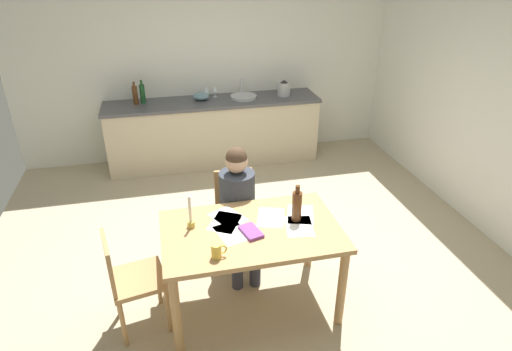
{
  "coord_description": "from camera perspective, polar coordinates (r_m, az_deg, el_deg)",
  "views": [
    {
      "loc": [
        -0.7,
        -3.4,
        2.68
      ],
      "look_at": [
        0.1,
        0.05,
        0.85
      ],
      "focal_mm": 30.4,
      "sensor_mm": 36.0,
      "label": 1
    }
  ],
  "objects": [
    {
      "name": "kitchen_counter",
      "position": [
        6.1,
        -5.55,
        5.8
      ],
      "size": [
        2.89,
        0.64,
        0.9
      ],
      "color": "beige",
      "rests_on": "ground"
    },
    {
      "name": "person_seated",
      "position": [
        3.89,
        -2.29,
        -3.67
      ],
      "size": [
        0.32,
        0.59,
        1.19
      ],
      "color": "#333842",
      "rests_on": "ground"
    },
    {
      "name": "paper_receipt",
      "position": [
        3.46,
        5.7,
        -6.67
      ],
      "size": [
        0.26,
        0.33,
        0.0
      ],
      "primitive_type": "cube",
      "rotation": [
        0.0,
        0.0,
        -0.17
      ],
      "color": "white",
      "rests_on": "dining_table"
    },
    {
      "name": "wine_glass_by_kettle",
      "position": [
        6.06,
        -6.52,
        11.16
      ],
      "size": [
        0.07,
        0.07,
        0.15
      ],
      "color": "silver",
      "rests_on": "kitchen_counter"
    },
    {
      "name": "paper_envelope",
      "position": [
        3.37,
        -3.18,
        -7.54
      ],
      "size": [
        0.28,
        0.34,
        0.0
      ],
      "primitive_type": "cube",
      "rotation": [
        0.0,
        0.0,
        0.27
      ],
      "color": "white",
      "rests_on": "dining_table"
    },
    {
      "name": "mixing_bowl",
      "position": [
        5.98,
        -7.23,
        10.33
      ],
      "size": [
        0.22,
        0.22,
        0.1
      ],
      "primitive_type": "ellipsoid",
      "color": "#668C99",
      "rests_on": "kitchen_counter"
    },
    {
      "name": "paper_notice",
      "position": [
        3.56,
        -3.69,
        -5.51
      ],
      "size": [
        0.32,
        0.36,
        0.0
      ],
      "primitive_type": "cube",
      "rotation": [
        0.0,
        0.0,
        0.48
      ],
      "color": "white",
      "rests_on": "dining_table"
    },
    {
      "name": "paper_bill",
      "position": [
        3.5,
        -4.1,
        -6.14
      ],
      "size": [
        0.33,
        0.36,
        0.0
      ],
      "primitive_type": "cube",
      "rotation": [
        0.0,
        0.0,
        -0.5
      ],
      "color": "white",
      "rests_on": "dining_table"
    },
    {
      "name": "chair_at_table",
      "position": [
        4.1,
        -2.63,
        -4.8
      ],
      "size": [
        0.4,
        0.4,
        0.88
      ],
      "color": "tan",
      "rests_on": "ground"
    },
    {
      "name": "sink_unit",
      "position": [
        6.01,
        -1.66,
        10.35
      ],
      "size": [
        0.36,
        0.36,
        0.24
      ],
      "color": "#B2B7BC",
      "rests_on": "kitchen_counter"
    },
    {
      "name": "wall_right",
      "position": [
        4.93,
        30.07,
        7.4
      ],
      "size": [
        0.12,
        5.2,
        2.6
      ],
      "primitive_type": "cube",
      "color": "silver",
      "rests_on": "ground"
    },
    {
      "name": "paper_flyer",
      "position": [
        3.61,
        5.87,
        -5.1
      ],
      "size": [
        0.29,
        0.35,
        0.0
      ],
      "primitive_type": "cube",
      "rotation": [
        0.0,
        0.0,
        -0.3
      ],
      "color": "white",
      "rests_on": "dining_table"
    },
    {
      "name": "paper_letter",
      "position": [
        3.55,
        1.95,
        -5.54
      ],
      "size": [
        0.29,
        0.35,
        0.0
      ],
      "primitive_type": "cube",
      "rotation": [
        0.0,
        0.0,
        -0.31
      ],
      "color": "white",
      "rests_on": "dining_table"
    },
    {
      "name": "chair_side_empty",
      "position": [
        3.5,
        -16.33,
        -12.85
      ],
      "size": [
        0.47,
        0.47,
        0.86
      ],
      "color": "tan",
      "rests_on": "ground"
    },
    {
      "name": "dining_table",
      "position": [
        3.47,
        -0.62,
        -8.5
      ],
      "size": [
        1.39,
        0.87,
        0.75
      ],
      "color": "tan",
      "rests_on": "ground"
    },
    {
      "name": "book_magazine",
      "position": [
        3.36,
        -0.67,
        -7.41
      ],
      "size": [
        0.17,
        0.23,
        0.03
      ],
      "primitive_type": "cube",
      "rotation": [
        0.0,
        0.0,
        0.27
      ],
      "color": "#7D3E89",
      "rests_on": "dining_table"
    },
    {
      "name": "ground_plane",
      "position": [
        4.39,
        -1.1,
        -10.56
      ],
      "size": [
        5.2,
        5.2,
        0.04
      ],
      "primitive_type": "cube",
      "color": "tan"
    },
    {
      "name": "candlestick",
      "position": [
        3.43,
        -8.59,
        -5.62
      ],
      "size": [
        0.06,
        0.06,
        0.28
      ],
      "color": "gold",
      "rests_on": "dining_table"
    },
    {
      "name": "stovetop_kettle",
      "position": [
        6.12,
        3.69,
        11.35
      ],
      "size": [
        0.18,
        0.18,
        0.22
      ],
      "color": "#B7BABF",
      "rests_on": "kitchen_counter"
    },
    {
      "name": "wine_glass_near_sink",
      "position": [
        6.07,
        -5.45,
        11.25
      ],
      "size": [
        0.07,
        0.07,
        0.15
      ],
      "color": "silver",
      "rests_on": "kitchen_counter"
    },
    {
      "name": "bottle_vinegar",
      "position": [
        5.96,
        -14.71,
        10.4
      ],
      "size": [
        0.07,
        0.07,
        0.31
      ],
      "color": "#194C23",
      "rests_on": "kitchen_counter"
    },
    {
      "name": "coffee_mug",
      "position": [
        3.11,
        -5.18,
        -9.82
      ],
      "size": [
        0.11,
        0.07,
        0.11
      ],
      "color": "#F2CC4C",
      "rests_on": "dining_table"
    },
    {
      "name": "wine_bottle_on_table",
      "position": [
        3.46,
        5.4,
        -3.98
      ],
      "size": [
        0.08,
        0.08,
        0.31
      ],
      "color": "#593319",
      "rests_on": "dining_table"
    },
    {
      "name": "bottle_oil",
      "position": [
        5.94,
        -15.62,
        10.2
      ],
      "size": [
        0.07,
        0.07,
        0.3
      ],
      "color": "#593319",
      "rests_on": "kitchen_counter"
    },
    {
      "name": "wall_back",
      "position": [
        6.19,
        -6.39,
        14.31
      ],
      "size": [
        5.2,
        0.12,
        2.6
      ],
      "primitive_type": "cube",
      "color": "silver",
      "rests_on": "ground"
    }
  ]
}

